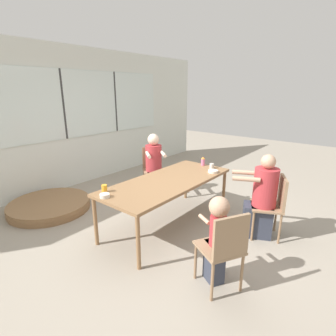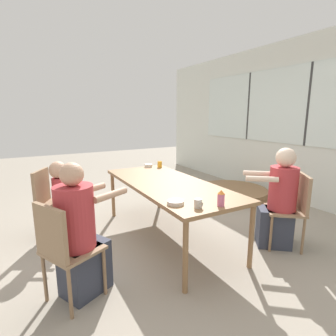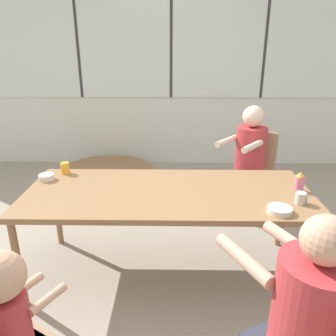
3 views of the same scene
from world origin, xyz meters
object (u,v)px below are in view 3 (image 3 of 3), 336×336
at_px(chair_for_woman_green_shirt, 255,164).
at_px(juice_glass, 65,168).
at_px(folded_table_stack, 106,176).
at_px(person_woman_green_shirt, 248,167).
at_px(bowl_cereal, 46,177).
at_px(bowl_white_shallow, 280,210).
at_px(coffee_mug, 301,198).
at_px(sippy_cup, 300,181).

relative_size(chair_for_woman_green_shirt, juice_glass, 9.16).
height_order(juice_glass, folded_table_stack, juice_glass).
distance_m(person_woman_green_shirt, juice_glass, 1.83).
distance_m(juice_glass, bowl_cereal, 0.18).
height_order(chair_for_woman_green_shirt, bowl_white_shallow, chair_for_woman_green_shirt).
bearing_deg(person_woman_green_shirt, folded_table_stack, 11.69).
height_order(coffee_mug, juice_glass, juice_glass).
xyz_separation_m(chair_for_woman_green_shirt, juice_glass, (-1.79, -0.81, 0.24)).
bearing_deg(sippy_cup, bowl_cereal, 174.67).
bearing_deg(coffee_mug, juice_glass, 163.27).
bearing_deg(bowl_white_shallow, juice_glass, 157.44).
bearing_deg(juice_glass, bowl_white_shallow, -22.56).
relative_size(sippy_cup, bowl_cereal, 1.25).
xyz_separation_m(juice_glass, folded_table_stack, (-0.01, 1.55, -0.69)).
xyz_separation_m(person_woman_green_shirt, juice_glass, (-1.68, -0.68, 0.23)).
bearing_deg(folded_table_stack, chair_for_woman_green_shirt, -22.44).
xyz_separation_m(person_woman_green_shirt, bowl_white_shallow, (-0.09, -1.34, 0.20)).
bearing_deg(folded_table_stack, bowl_cereal, -93.46).
distance_m(chair_for_woman_green_shirt, coffee_mug, 1.36).
xyz_separation_m(coffee_mug, bowl_cereal, (-1.88, 0.39, -0.02)).
relative_size(sippy_cup, folded_table_stack, 0.11).
xyz_separation_m(bowl_cereal, folded_table_stack, (0.10, 1.69, -0.66)).
relative_size(sippy_cup, bowl_white_shallow, 0.96).
distance_m(person_woman_green_shirt, bowl_white_shallow, 1.36).
xyz_separation_m(bowl_white_shallow, folded_table_stack, (-1.60, 2.21, -0.66)).
distance_m(juice_glass, folded_table_stack, 1.69).
relative_size(sippy_cup, juice_glass, 1.58).
bearing_deg(coffee_mug, chair_for_woman_green_shirt, 89.29).
bearing_deg(person_woman_green_shirt, chair_for_woman_green_shirt, -90.00).
xyz_separation_m(chair_for_woman_green_shirt, bowl_white_shallow, (-0.20, -1.47, 0.21)).
relative_size(person_woman_green_shirt, coffee_mug, 14.37).
height_order(coffee_mug, bowl_cereal, coffee_mug).
relative_size(chair_for_woman_green_shirt, sippy_cup, 5.80).
distance_m(person_woman_green_shirt, sippy_cup, 1.05).
xyz_separation_m(chair_for_woman_green_shirt, folded_table_stack, (-1.80, 0.74, -0.45)).
bearing_deg(bowl_cereal, bowl_white_shallow, -16.93).
height_order(chair_for_woman_green_shirt, coffee_mug, chair_for_woman_green_shirt).
distance_m(coffee_mug, folded_table_stack, 2.82).
relative_size(coffee_mug, bowl_white_shallow, 0.52).
bearing_deg(bowl_cereal, juice_glass, 52.89).
relative_size(coffee_mug, folded_table_stack, 0.06).
xyz_separation_m(person_woman_green_shirt, sippy_cup, (0.15, -1.00, 0.26)).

